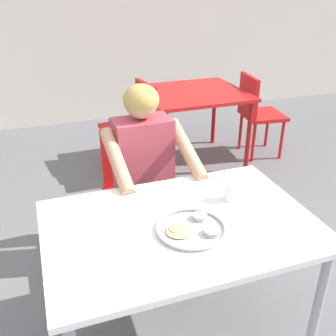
{
  "coord_description": "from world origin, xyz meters",
  "views": [
    {
      "loc": [
        -0.5,
        -1.27,
        1.73
      ],
      "look_at": [
        0.05,
        0.31,
        0.89
      ],
      "focal_mm": 41.38,
      "sensor_mm": 36.0,
      "label": 1
    }
  ],
  "objects_px": {
    "chair_foreground": "(138,183)",
    "diner_foreground": "(148,168)",
    "chair_red_left": "(135,121)",
    "thali_tray": "(191,228)",
    "table_foreground": "(180,236)",
    "drinking_cup": "(231,192)",
    "chair_red_right": "(256,110)",
    "table_background_red": "(194,100)"
  },
  "relations": [
    {
      "from": "table_foreground",
      "to": "chair_foreground",
      "type": "xyz_separation_m",
      "value": [
        0.03,
        0.85,
        -0.17
      ]
    },
    {
      "from": "thali_tray",
      "to": "table_foreground",
      "type": "bearing_deg",
      "value": 107.97
    },
    {
      "from": "chair_foreground",
      "to": "chair_red_right",
      "type": "distance_m",
      "value": 1.89
    },
    {
      "from": "chair_red_left",
      "to": "diner_foreground",
      "type": "bearing_deg",
      "value": -101.69
    },
    {
      "from": "drinking_cup",
      "to": "chair_foreground",
      "type": "bearing_deg",
      "value": 109.69
    },
    {
      "from": "thali_tray",
      "to": "diner_foreground",
      "type": "height_order",
      "value": "diner_foreground"
    },
    {
      "from": "table_foreground",
      "to": "chair_red_right",
      "type": "relative_size",
      "value": 1.42
    },
    {
      "from": "chair_red_right",
      "to": "diner_foreground",
      "type": "bearing_deg",
      "value": -139.66
    },
    {
      "from": "thali_tray",
      "to": "chair_red_right",
      "type": "height_order",
      "value": "chair_red_right"
    },
    {
      "from": "thali_tray",
      "to": "drinking_cup",
      "type": "relative_size",
      "value": 3.44
    },
    {
      "from": "drinking_cup",
      "to": "thali_tray",
      "type": "bearing_deg",
      "value": -148.49
    },
    {
      "from": "drinking_cup",
      "to": "chair_red_right",
      "type": "distance_m",
      "value": 2.25
    },
    {
      "from": "drinking_cup",
      "to": "diner_foreground",
      "type": "relative_size",
      "value": 0.08
    },
    {
      "from": "table_foreground",
      "to": "chair_red_right",
      "type": "bearing_deg",
      "value": 50.82
    },
    {
      "from": "chair_red_left",
      "to": "drinking_cup",
      "type": "bearing_deg",
      "value": -90.94
    },
    {
      "from": "table_foreground",
      "to": "chair_red_right",
      "type": "height_order",
      "value": "chair_red_right"
    },
    {
      "from": "drinking_cup",
      "to": "chair_red_left",
      "type": "xyz_separation_m",
      "value": [
        0.03,
        1.95,
        -0.3
      ]
    },
    {
      "from": "thali_tray",
      "to": "chair_red_right",
      "type": "distance_m",
      "value": 2.55
    },
    {
      "from": "table_foreground",
      "to": "thali_tray",
      "type": "relative_size",
      "value": 3.92
    },
    {
      "from": "table_foreground",
      "to": "chair_red_left",
      "type": "height_order",
      "value": "chair_red_left"
    },
    {
      "from": "diner_foreground",
      "to": "chair_red_left",
      "type": "distance_m",
      "value": 1.47
    },
    {
      "from": "diner_foreground",
      "to": "chair_red_right",
      "type": "bearing_deg",
      "value": 40.34
    },
    {
      "from": "table_foreground",
      "to": "thali_tray",
      "type": "distance_m",
      "value": 0.11
    },
    {
      "from": "chair_foreground",
      "to": "diner_foreground",
      "type": "xyz_separation_m",
      "value": [
        0.01,
        -0.23,
        0.22
      ]
    },
    {
      "from": "thali_tray",
      "to": "diner_foreground",
      "type": "xyz_separation_m",
      "value": [
        0.02,
        0.7,
        -0.04
      ]
    },
    {
      "from": "chair_foreground",
      "to": "chair_red_right",
      "type": "relative_size",
      "value": 1.01
    },
    {
      "from": "drinking_cup",
      "to": "chair_red_left",
      "type": "relative_size",
      "value": 0.11
    },
    {
      "from": "chair_red_right",
      "to": "table_foreground",
      "type": "bearing_deg",
      "value": -129.18
    },
    {
      "from": "table_foreground",
      "to": "chair_foreground",
      "type": "bearing_deg",
      "value": 87.98
    },
    {
      "from": "drinking_cup",
      "to": "chair_foreground",
      "type": "relative_size",
      "value": 0.1
    },
    {
      "from": "thali_tray",
      "to": "chair_red_right",
      "type": "xyz_separation_m",
      "value": [
        1.56,
        2.0,
        -0.25
      ]
    },
    {
      "from": "chair_foreground",
      "to": "thali_tray",
      "type": "bearing_deg",
      "value": -90.5
    },
    {
      "from": "table_foreground",
      "to": "chair_foreground",
      "type": "height_order",
      "value": "chair_foreground"
    },
    {
      "from": "chair_red_left",
      "to": "chair_foreground",
      "type": "bearing_deg",
      "value": -104.16
    },
    {
      "from": "drinking_cup",
      "to": "chair_foreground",
      "type": "height_order",
      "value": "chair_foreground"
    },
    {
      "from": "table_foreground",
      "to": "diner_foreground",
      "type": "distance_m",
      "value": 0.63
    },
    {
      "from": "chair_foreground",
      "to": "table_background_red",
      "type": "bearing_deg",
      "value": 52.43
    },
    {
      "from": "table_foreground",
      "to": "drinking_cup",
      "type": "distance_m",
      "value": 0.34
    },
    {
      "from": "table_background_red",
      "to": "chair_red_right",
      "type": "relative_size",
      "value": 1.12
    },
    {
      "from": "thali_tray",
      "to": "chair_foreground",
      "type": "distance_m",
      "value": 0.96
    },
    {
      "from": "chair_foreground",
      "to": "chair_red_right",
      "type": "xyz_separation_m",
      "value": [
        1.55,
        1.08,
        0.0
      ]
    },
    {
      "from": "thali_tray",
      "to": "drinking_cup",
      "type": "height_order",
      "value": "drinking_cup"
    }
  ]
}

